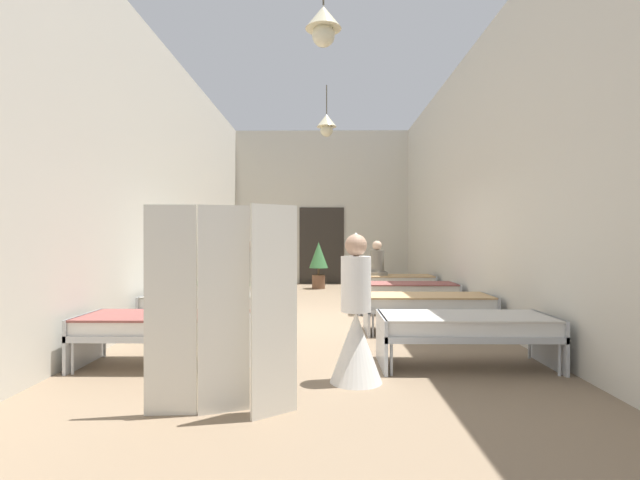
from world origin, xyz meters
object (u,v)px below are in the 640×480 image
bed_right_row_2 (406,290)px  patient_seated_secondary (251,267)px  bed_right_row_1 (428,304)px  bed_left_row_3 (249,281)px  patient_seated_primary (377,262)px  bed_right_row_3 (392,281)px  bed_left_row_2 (233,290)px  bed_right_row_0 (465,327)px  nurse_near_aisle (356,329)px  potted_plant (319,260)px  privacy_screen (223,310)px  bed_left_row_0 (167,326)px  bed_left_row_1 (208,303)px

bed_right_row_2 → patient_seated_secondary: bearing=179.7°
bed_right_row_1 → bed_left_row_3: 5.06m
patient_seated_primary → patient_seated_secondary: (-2.64, -1.93, 0.00)m
bed_right_row_1 → bed_right_row_3: 3.80m
bed_left_row_3 → patient_seated_secondary: (0.35, -1.89, 0.43)m
bed_left_row_2 → patient_seated_secondary: 0.55m
bed_right_row_1 → patient_seated_secondary: 3.58m
bed_right_row_0 → nurse_near_aisle: bearing=-154.8°
patient_seated_primary → potted_plant: 2.77m
bed_right_row_2 → bed_right_row_3: bearing=90.0°
nurse_near_aisle → potted_plant: size_ratio=1.13×
bed_left_row_2 → bed_left_row_3: same height
nurse_near_aisle → bed_left_row_2: bearing=54.0°
privacy_screen → patient_seated_secondary: bearing=76.3°
bed_left_row_3 → bed_left_row_2: bearing=-90.0°
bed_right_row_0 → bed_left_row_3: same height
bed_left_row_0 → bed_left_row_2: bearing=90.0°
bed_left_row_0 → bed_right_row_0: same height
bed_left_row_0 → potted_plant: bearing=78.9°
bed_right_row_1 → privacy_screen: size_ratio=1.12×
bed_right_row_1 → bed_right_row_3: size_ratio=1.00×
bed_left_row_1 → privacy_screen: privacy_screen is taller
bed_left_row_2 → privacy_screen: (0.95, -5.26, 0.41)m
bed_left_row_0 → patient_seated_primary: 6.49m
bed_right_row_0 → bed_right_row_1: same height
nurse_near_aisle → privacy_screen: 1.47m
potted_plant → bed_right_row_2: bearing=-68.0°
bed_left_row_3 → nurse_near_aisle: bearing=-71.7°
bed_right_row_2 → patient_seated_primary: 2.02m
bed_right_row_0 → bed_right_row_3: bearing=90.0°
patient_seated_secondary → patient_seated_primary: bearing=36.1°
patient_seated_primary → bed_right_row_0: bearing=-86.5°
bed_right_row_3 → privacy_screen: privacy_screen is taller
bed_left_row_1 → patient_seated_secondary: (0.35, 1.91, 0.43)m
bed_left_row_0 → privacy_screen: size_ratio=1.12×
bed_left_row_1 → bed_right_row_2: (3.34, 1.90, 0.00)m
patient_seated_secondary → potted_plant: bearing=74.0°
bed_right_row_2 → potted_plant: potted_plant is taller
bed_left_row_2 → patient_seated_secondary: (0.35, 0.01, 0.43)m
bed_right_row_0 → bed_left_row_2: bearing=131.3°
bed_left_row_2 → privacy_screen: size_ratio=1.12×
bed_right_row_2 → nurse_near_aisle: bearing=-105.9°
bed_right_row_1 → privacy_screen: privacy_screen is taller
bed_right_row_2 → patient_seated_primary: patient_seated_primary is taller
bed_right_row_1 → bed_right_row_2: 1.90m
bed_right_row_0 → bed_right_row_1: size_ratio=1.00×
bed_left_row_1 → bed_right_row_1: size_ratio=1.00×
bed_right_row_1 → bed_right_row_2: same height
nurse_near_aisle → bed_left_row_3: bearing=46.9°
bed_right_row_3 → potted_plant: bearing=125.7°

